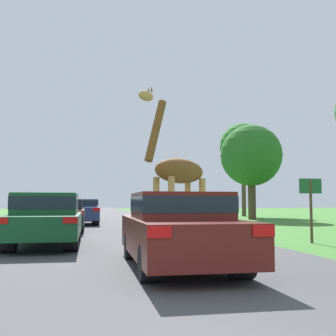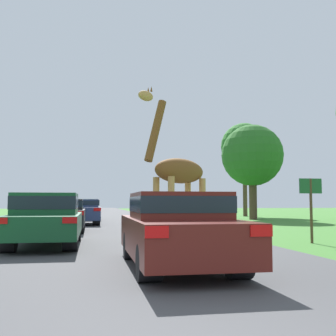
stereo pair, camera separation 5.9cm
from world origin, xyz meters
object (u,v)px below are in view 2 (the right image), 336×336
Objects in this scene: giraffe_near_road at (178,175)px; tree_right_cluster at (244,147)px; car_lead_maroon at (178,228)px; car_far_ahead at (86,209)px; car_verge_right at (46,218)px; car_rear_follower at (62,214)px; sign_post at (311,198)px; tree_left_edge at (252,156)px; car_queue_left at (182,212)px; car_queue_right at (82,211)px.

tree_right_cluster is at bearing -62.96° from giraffe_near_road.
car_far_ahead reaches higher than car_lead_maroon.
car_rear_follower is at bearing 89.38° from car_verge_right.
car_far_ahead is at bearing -159.88° from tree_right_cluster.
giraffe_near_road is at bearing 158.29° from sign_post.
tree_left_edge reaches higher than sign_post.
car_queue_left is 0.99× the size of car_far_ahead.
car_verge_right is (-2.78, 4.35, 0.05)m from car_lead_maroon.
giraffe_near_road is 17.12m from tree_left_edge.
giraffe_near_road reaches higher than sign_post.
car_rear_follower is (-0.65, -5.61, -0.02)m from car_queue_right.
sign_post is at bearing -3.99° from car_verge_right.
car_lead_maroon is 2.28× the size of sign_post.
car_lead_maroon is at bearing -82.45° from car_queue_right.
sign_post is (7.56, -0.53, 0.54)m from car_verge_right.
car_far_ahead reaches higher than car_rear_follower.
car_verge_right is at bearing -127.90° from tree_left_edge.
car_lead_maroon is at bearing -102.68° from car_queue_left.
giraffe_near_road reaches higher than car_queue_left.
car_verge_right is at bearing -134.49° from car_queue_left.
car_queue_left is 1.04× the size of car_rear_follower.
car_lead_maroon is 0.54× the size of tree_right_cluster.
tree_right_cluster is (1.88, 6.52, 1.53)m from tree_left_edge.
tree_left_edge is (8.35, 14.76, 2.37)m from giraffe_near_road.
car_queue_right is 0.97× the size of car_queue_left.
tree_right_cluster reaches higher than car_far_ahead.
car_lead_maroon is 1.03× the size of car_far_ahead.
sign_post is at bearing -148.98° from giraffe_near_road.
car_verge_right is at bearing 122.59° from car_lead_maroon.
car_queue_left is (4.16, -6.28, 0.05)m from car_queue_right.
car_lead_maroon is 29.34m from tree_right_cluster.
giraffe_near_road is 1.16× the size of car_rear_follower.
sign_post is (-4.66, -16.22, -3.12)m from tree_left_edge.
sign_post is at bearing -69.42° from car_far_ahead.
car_lead_maroon reaches higher than car_queue_right.
car_queue_left reaches higher than car_verge_right.
car_far_ahead is (-1.94, 21.70, 0.03)m from car_lead_maroon.
tree_right_cluster is at bearing 73.94° from sign_post.
car_far_ahead is 2.21× the size of sign_post.
tree_left_edge is 3.50× the size of sign_post.
car_queue_left is 13.03m from car_far_ahead.
tree_left_edge is at bearing -66.78° from giraffe_near_road.
car_queue_left is at bearing -56.49° from car_queue_right.
car_rear_follower is 22.35m from tree_right_cluster.
car_queue_right is (-2.07, 15.58, 0.00)m from car_lead_maroon.
tree_left_edge is (12.16, 10.06, 3.72)m from car_rear_follower.
car_queue_right reaches higher than car_rear_follower.
car_rear_follower is 0.50× the size of tree_right_cluster.
car_queue_right is 11.26m from car_verge_right.
car_queue_right is 0.50× the size of tree_right_cluster.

